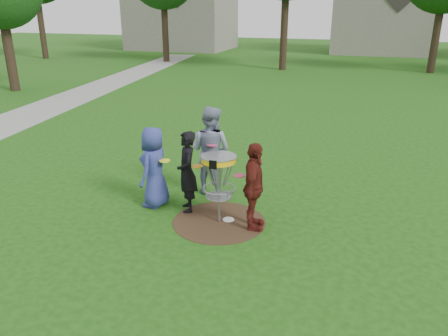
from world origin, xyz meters
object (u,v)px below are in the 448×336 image
(player_maroon, at_px, (254,187))
(disc_golf_basket, at_px, (219,172))
(player_black, at_px, (187,172))
(player_blue, at_px, (154,167))
(player_grey, at_px, (211,151))

(player_maroon, xyz_separation_m, disc_golf_basket, (-0.68, 0.04, 0.19))
(player_black, distance_m, player_maroon, 1.49)
(player_blue, xyz_separation_m, player_black, (0.73, -0.01, -0.01))
(player_grey, distance_m, player_maroon, 1.88)
(player_black, height_order, disc_golf_basket, player_black)
(player_black, height_order, player_maroon, player_maroon)
(player_maroon, bearing_deg, player_blue, 73.08)
(player_maroon, bearing_deg, player_black, 69.15)
(player_black, bearing_deg, disc_golf_basket, 39.42)
(player_blue, relative_size, player_black, 1.01)
(player_black, distance_m, player_grey, 1.02)
(player_blue, height_order, player_black, player_blue)
(player_blue, distance_m, player_grey, 1.31)
(disc_golf_basket, bearing_deg, player_maroon, -3.02)
(disc_golf_basket, bearing_deg, player_black, 158.53)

